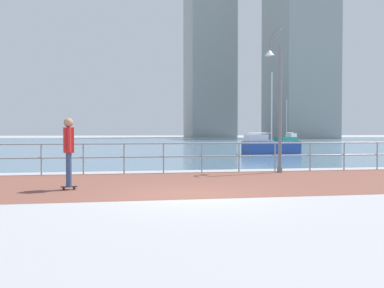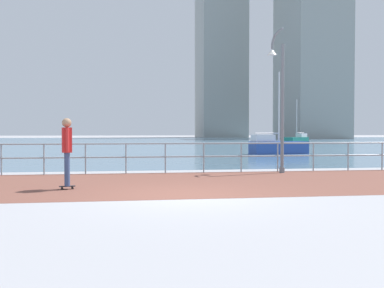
{
  "view_description": "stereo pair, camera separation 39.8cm",
  "coord_description": "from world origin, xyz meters",
  "px_view_note": "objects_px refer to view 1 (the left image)",
  "views": [
    {
      "loc": [
        -1.76,
        -10.1,
        1.49
      ],
      "look_at": [
        0.63,
        3.43,
        1.1
      ],
      "focal_mm": 41.55,
      "sensor_mm": 36.0,
      "label": 1
    },
    {
      "loc": [
        -1.36,
        -10.16,
        1.49
      ],
      "look_at": [
        0.63,
        3.43,
        1.1
      ],
      "focal_mm": 41.55,
      "sensor_mm": 36.0,
      "label": 2
    }
  ],
  "objects_px": {
    "lamppost": "(277,93)",
    "sailboat_gray": "(287,140)",
    "skateboarder": "(69,146)",
    "sailboat_yellow": "(270,146)"
  },
  "relations": [
    {
      "from": "skateboarder",
      "to": "sailboat_gray",
      "type": "relative_size",
      "value": 0.35
    },
    {
      "from": "skateboarder",
      "to": "sailboat_gray",
      "type": "xyz_separation_m",
      "value": [
        21.38,
        38.14,
        -0.61
      ]
    },
    {
      "from": "sailboat_gray",
      "to": "skateboarder",
      "type": "bearing_deg",
      "value": -119.27
    },
    {
      "from": "skateboarder",
      "to": "lamppost",
      "type": "bearing_deg",
      "value": 28.01
    },
    {
      "from": "lamppost",
      "to": "skateboarder",
      "type": "relative_size",
      "value": 2.84
    },
    {
      "from": "sailboat_yellow",
      "to": "sailboat_gray",
      "type": "relative_size",
      "value": 1.03
    },
    {
      "from": "sailboat_gray",
      "to": "lamppost",
      "type": "bearing_deg",
      "value": -112.7
    },
    {
      "from": "skateboarder",
      "to": "sailboat_yellow",
      "type": "distance_m",
      "value": 19.87
    },
    {
      "from": "lamppost",
      "to": "sailboat_gray",
      "type": "xyz_separation_m",
      "value": [
        14.4,
        34.43,
        -2.38
      ]
    },
    {
      "from": "lamppost",
      "to": "sailboat_gray",
      "type": "height_order",
      "value": "sailboat_gray"
    }
  ]
}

